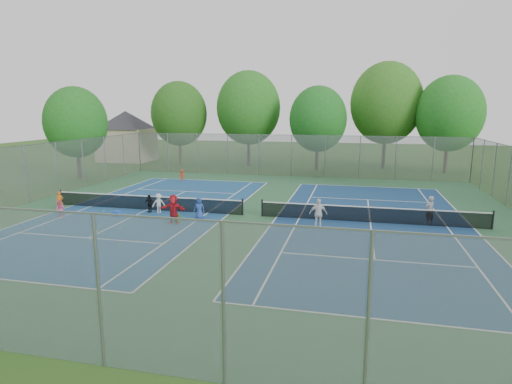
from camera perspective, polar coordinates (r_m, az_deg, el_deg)
ground at (r=26.20m, az=-0.50°, el=-3.20°), size 120.00×120.00×0.00m
court_pad at (r=26.20m, az=-0.50°, el=-3.19°), size 32.00×32.00×0.01m
court_left at (r=28.62m, az=-14.26°, el=-2.29°), size 10.97×23.77×0.01m
court_right at (r=25.52m, az=15.00°, el=-3.93°), size 10.97×23.77×0.01m
net_left at (r=28.53m, az=-14.30°, el=-1.43°), size 12.87×0.10×0.91m
net_right at (r=25.42m, az=15.05°, el=-2.97°), size 12.87×0.10×0.91m
fence_north at (r=41.36m, az=4.74°, el=4.82°), size 32.00×0.10×4.00m
fence_south at (r=11.44m, az=-20.22°, el=-12.48°), size 32.00×0.10×4.00m
fence_west at (r=33.35m, az=-28.31°, el=2.05°), size 0.10×32.00×4.00m
house at (r=56.20m, az=-16.94°, el=8.27°), size 11.03×11.03×7.30m
tree_nw at (r=50.79m, az=-10.22°, el=10.23°), size 6.40×6.40×9.58m
tree_nl at (r=49.17m, az=-1.01°, el=11.14°), size 7.20×7.20×10.69m
tree_nc at (r=45.87m, az=8.25°, el=9.60°), size 6.00×6.00×8.85m
tree_nr at (r=48.78m, az=17.00°, el=11.26°), size 7.60×7.60×11.42m
tree_ne at (r=47.55m, az=24.40°, el=9.49°), size 6.60×6.60×9.77m
tree_side_w at (r=42.77m, az=-22.91°, el=8.56°), size 5.60×5.60×8.47m
ball_crate at (r=27.43m, az=-17.99°, el=-2.74°), size 0.43×0.43×0.33m
ball_hopper at (r=24.99m, az=-10.40°, el=-3.49°), size 0.31×0.31×0.50m
student_a at (r=30.18m, az=-24.70°, el=-1.11°), size 0.53×0.44×1.25m
student_b at (r=28.10m, az=-24.65°, el=-2.12°), size 0.54×0.42×1.08m
student_c at (r=27.48m, az=-12.85°, el=-1.48°), size 0.92×0.78×1.24m
student_d at (r=27.77m, az=-14.03°, el=-1.50°), size 0.72×0.44×1.14m
student_e at (r=25.55m, az=-7.59°, el=-2.15°), size 0.69×0.49×1.31m
student_f at (r=24.64m, az=-10.94°, el=-2.28°), size 1.61×0.62×1.70m
child_far_baseline at (r=39.26m, az=-9.82°, el=2.19°), size 0.71×0.45×1.05m
instructor at (r=25.89m, az=22.14°, el=-2.30°), size 0.73×0.68×1.67m
teen_court_b at (r=23.54m, az=8.29°, el=-2.87°), size 1.04×0.63×1.66m
tennis_ball_0 at (r=28.89m, az=-19.63°, el=-2.44°), size 0.07×0.07×0.07m
tennis_ball_1 at (r=24.34m, az=-20.42°, el=-4.94°), size 0.07×0.07×0.07m
tennis_ball_2 at (r=22.84m, az=-21.27°, el=-6.03°), size 0.07×0.07×0.07m
tennis_ball_3 at (r=21.19m, az=-12.52°, el=-6.83°), size 0.07×0.07×0.07m
tennis_ball_4 at (r=27.78m, az=-25.12°, el=-3.37°), size 0.07×0.07×0.07m
tennis_ball_5 at (r=24.82m, az=-11.89°, el=-4.17°), size 0.07×0.07×0.07m
tennis_ball_6 at (r=25.32m, az=-20.19°, el=-4.31°), size 0.07×0.07×0.07m
tennis_ball_7 at (r=26.65m, az=-25.96°, el=-4.01°), size 0.07×0.07×0.07m
tennis_ball_8 at (r=28.26m, az=-20.38°, el=-2.78°), size 0.07×0.07×0.07m
tennis_ball_9 at (r=21.77m, az=-17.78°, el=-6.62°), size 0.07×0.07×0.07m
tennis_ball_10 at (r=24.55m, az=-17.55°, el=-4.62°), size 0.07×0.07×0.07m
tennis_ball_11 at (r=26.48m, az=-26.74°, el=-4.17°), size 0.07×0.07×0.07m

